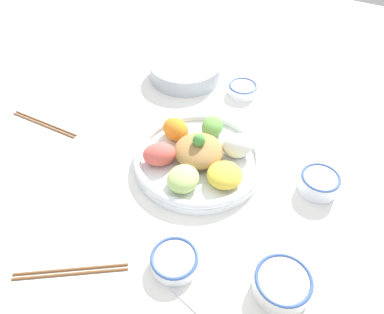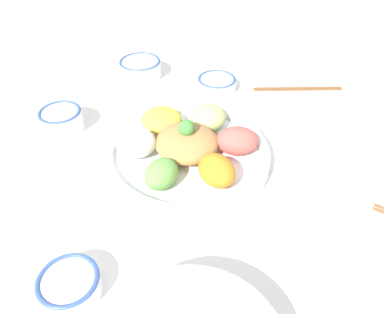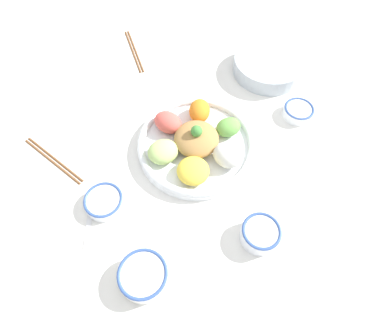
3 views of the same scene
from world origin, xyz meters
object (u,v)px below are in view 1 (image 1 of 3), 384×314
(rice_bowl_blue, at_px, (243,89))
(serving_spoon_main, at_px, (121,82))
(salad_platter, at_px, (199,156))
(sauce_bowl_red, at_px, (319,182))
(chopsticks_pair_near, at_px, (70,271))
(chopsticks_pair_far, at_px, (44,124))
(side_serving_bowl, at_px, (185,69))
(rice_bowl_plain, at_px, (282,284))
(serving_spoon_extra, at_px, (201,313))
(sauce_bowl_dark, at_px, (175,260))

(rice_bowl_blue, bearing_deg, serving_spoon_main, 108.62)
(salad_platter, height_order, serving_spoon_main, salad_platter)
(sauce_bowl_red, relative_size, chopsticks_pair_near, 0.46)
(chopsticks_pair_far, bearing_deg, side_serving_bowl, -121.64)
(rice_bowl_plain, distance_m, serving_spoon_extra, 0.16)
(side_serving_bowl, bearing_deg, sauce_bowl_dark, -153.50)
(sauce_bowl_red, height_order, sauce_bowl_dark, sauce_bowl_red)
(serving_spoon_extra, bearing_deg, chopsticks_pair_near, 25.61)
(salad_platter, distance_m, sauce_bowl_dark, 0.28)
(rice_bowl_blue, height_order, side_serving_bowl, side_serving_bowl)
(sauce_bowl_dark, relative_size, side_serving_bowl, 0.43)
(chopsticks_pair_far, bearing_deg, serving_spoon_extra, 156.89)
(chopsticks_pair_near, bearing_deg, rice_bowl_blue, -129.36)
(salad_platter, distance_m, chopsticks_pair_near, 0.39)
(salad_platter, xyz_separation_m, side_serving_bowl, (0.33, 0.21, 0.00))
(rice_bowl_plain, bearing_deg, serving_spoon_extra, 134.44)
(rice_bowl_plain, xyz_separation_m, chopsticks_pair_far, (0.16, 0.74, -0.02))
(sauce_bowl_dark, relative_size, rice_bowl_plain, 0.89)
(salad_platter, height_order, rice_bowl_plain, salad_platter)
(salad_platter, bearing_deg, sauce_bowl_dark, -162.74)
(sauce_bowl_dark, bearing_deg, rice_bowl_blue, 9.44)
(rice_bowl_plain, height_order, side_serving_bowl, side_serving_bowl)
(side_serving_bowl, bearing_deg, chopsticks_pair_far, 148.44)
(salad_platter, bearing_deg, serving_spoon_extra, -152.35)
(side_serving_bowl, height_order, chopsticks_pair_far, side_serving_bowl)
(rice_bowl_plain, distance_m, chopsticks_pair_near, 0.41)
(rice_bowl_blue, relative_size, sauce_bowl_dark, 0.90)
(serving_spoon_main, bearing_deg, serving_spoon_extra, -143.78)
(rice_bowl_plain, xyz_separation_m, chopsticks_pair_near, (-0.16, 0.38, -0.02))
(chopsticks_pair_near, bearing_deg, side_serving_bowl, -113.42)
(serving_spoon_extra, bearing_deg, serving_spoon_main, -28.30)
(serving_spoon_main, distance_m, serving_spoon_extra, 0.77)
(salad_platter, relative_size, chopsticks_pair_near, 1.63)
(chopsticks_pair_far, bearing_deg, sauce_bowl_dark, 159.14)
(sauce_bowl_dark, bearing_deg, rice_bowl_plain, -76.74)
(side_serving_bowl, relative_size, chopsticks_pair_near, 1.14)
(side_serving_bowl, relative_size, serving_spoon_main, 1.70)
(rice_bowl_blue, xyz_separation_m, sauce_bowl_dark, (-0.60, -0.10, -0.00))
(rice_bowl_plain, height_order, chopsticks_pair_far, rice_bowl_plain)
(chopsticks_pair_far, xyz_separation_m, serving_spoon_main, (0.27, -0.07, -0.00))
(sauce_bowl_dark, relative_size, serving_spoon_main, 0.72)
(rice_bowl_blue, distance_m, side_serving_bowl, 0.20)
(sauce_bowl_red, height_order, rice_bowl_blue, sauce_bowl_red)
(chopsticks_pair_far, bearing_deg, rice_bowl_plain, 168.05)
(chopsticks_pair_near, xyz_separation_m, chopsticks_pair_far, (0.31, 0.36, 0.00))
(rice_bowl_blue, distance_m, sauce_bowl_dark, 0.61)
(sauce_bowl_red, distance_m, chopsticks_pair_far, 0.75)
(salad_platter, height_order, side_serving_bowl, salad_platter)
(sauce_bowl_red, relative_size, serving_spoon_extra, 0.73)
(serving_spoon_main, bearing_deg, salad_platter, -127.82)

